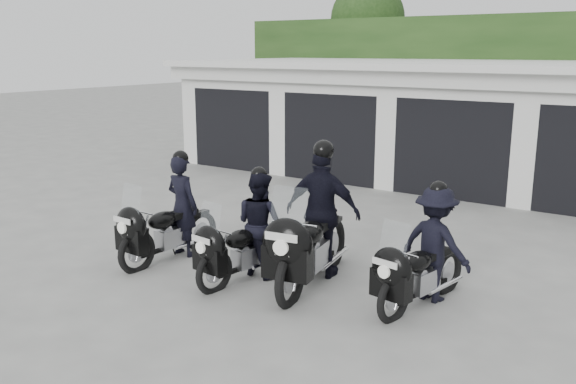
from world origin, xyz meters
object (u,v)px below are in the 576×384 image
Objects in this scene: police_bike_c at (317,222)px; police_bike_d at (429,251)px; police_bike_a at (170,216)px; police_bike_b at (252,231)px.

police_bike_c is 1.25× the size of police_bike_d.
police_bike_c reaches higher than police_bike_d.
police_bike_a is 1.06× the size of police_bike_b.
police_bike_d is at bearing 12.35° from police_bike_a.
police_bike_b is at bearing -156.81° from police_bike_d.
police_bike_b is at bearing -163.34° from police_bike_c.
police_bike_a is 1.07× the size of police_bike_d.
police_bike_a is 1.55m from police_bike_b.
police_bike_a reaches higher than police_bike_d.
police_bike_b is 0.81× the size of police_bike_c.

